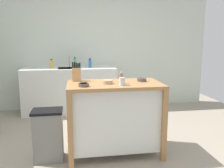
# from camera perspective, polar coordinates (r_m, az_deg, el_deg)

# --- Properties ---
(ground_plane) EXTENTS (6.23, 6.23, 0.00)m
(ground_plane) POSITION_cam_1_polar(r_m,az_deg,el_deg) (3.12, -2.88, -17.01)
(ground_plane) COLOR gray
(ground_plane) RESTS_ON ground
(wall_back) EXTENTS (5.23, 0.10, 2.60)m
(wall_back) POSITION_cam_1_polar(r_m,az_deg,el_deg) (5.09, -5.89, 8.89)
(wall_back) COLOR silver
(wall_back) RESTS_ON ground
(kitchen_island) EXTENTS (1.16, 0.64, 0.92)m
(kitchen_island) POSITION_cam_1_polar(r_m,az_deg,el_deg) (3.00, 0.60, -7.44)
(kitchen_island) COLOR #9E7042
(kitchen_island) RESTS_ON ground
(knife_block) EXTENTS (0.11, 0.09, 0.25)m
(knife_block) POSITION_cam_1_polar(r_m,az_deg,el_deg) (3.07, -8.60, 2.44)
(knife_block) COLOR tan
(knife_block) RESTS_ON kitchen_island
(bowl_stoneware_deep) EXTENTS (0.13, 0.13, 0.04)m
(bowl_stoneware_deep) POSITION_cam_1_polar(r_m,az_deg,el_deg) (2.85, -1.09, 0.56)
(bowl_stoneware_deep) COLOR tan
(bowl_stoneware_deep) RESTS_ON kitchen_island
(bowl_ceramic_wide) EXTENTS (0.12, 0.12, 0.04)m
(bowl_ceramic_wide) POSITION_cam_1_polar(r_m,az_deg,el_deg) (3.04, 7.21, 1.06)
(bowl_ceramic_wide) COLOR #564C47
(bowl_ceramic_wide) RESTS_ON kitchen_island
(bowl_ceramic_small) EXTENTS (0.12, 0.12, 0.04)m
(bowl_ceramic_small) POSITION_cam_1_polar(r_m,az_deg,el_deg) (2.69, -6.89, -0.17)
(bowl_ceramic_small) COLOR #564C47
(bowl_ceramic_small) RESTS_ON kitchen_island
(drinking_cup) EXTENTS (0.07, 0.07, 0.09)m
(drinking_cup) POSITION_cam_1_polar(r_m,az_deg,el_deg) (2.74, 2.43, 0.64)
(drinking_cup) COLOR silver
(drinking_cup) RESTS_ON kitchen_island
(pepper_grinder) EXTENTS (0.04, 0.04, 0.15)m
(pepper_grinder) POSITION_cam_1_polar(r_m,az_deg,el_deg) (2.84, 2.24, 1.45)
(pepper_grinder) COLOR olive
(pepper_grinder) RESTS_ON kitchen_island
(trash_bin) EXTENTS (0.36, 0.28, 0.63)m
(trash_bin) POSITION_cam_1_polar(r_m,az_deg,el_deg) (3.01, -15.18, -11.81)
(trash_bin) COLOR slate
(trash_bin) RESTS_ON ground
(sink_counter) EXTENTS (1.82, 0.60, 0.90)m
(sink_counter) POSITION_cam_1_polar(r_m,az_deg,el_deg) (4.83, -10.11, -1.44)
(sink_counter) COLOR silver
(sink_counter) RESTS_ON ground
(sink_faucet) EXTENTS (0.02, 0.02, 0.22)m
(sink_faucet) POSITION_cam_1_polar(r_m,az_deg,el_deg) (4.89, -10.30, 5.33)
(sink_faucet) COLOR #B7BCC1
(sink_faucet) RESTS_ON sink_counter
(bottle_dish_soap) EXTENTS (0.06, 0.06, 0.18)m
(bottle_dish_soap) POSITION_cam_1_polar(r_m,az_deg,el_deg) (4.83, -14.45, 4.78)
(bottle_dish_soap) COLOR yellow
(bottle_dish_soap) RESTS_ON sink_counter
(bottle_hand_soap) EXTENTS (0.05, 0.05, 0.22)m
(bottle_hand_soap) POSITION_cam_1_polar(r_m,az_deg,el_deg) (4.66, -8.98, 5.06)
(bottle_hand_soap) COLOR green
(bottle_hand_soap) RESTS_ON sink_counter
(bottle_spray_cleaner) EXTENTS (0.06, 0.06, 0.18)m
(bottle_spray_cleaner) POSITION_cam_1_polar(r_m,az_deg,el_deg) (4.79, -5.35, 5.03)
(bottle_spray_cleaner) COLOR blue
(bottle_spray_cleaner) RESTS_ON sink_counter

